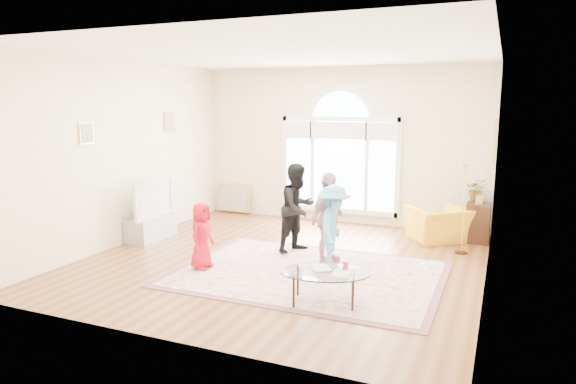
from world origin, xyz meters
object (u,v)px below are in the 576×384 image
at_px(television, 150,199).
at_px(coffee_table, 324,273).
at_px(tv_console, 151,228).
at_px(armchair, 439,224).
at_px(area_rug, 308,273).

relative_size(television, coffee_table, 0.91).
height_order(tv_console, television, television).
bearing_deg(tv_console, armchair, 21.29).
height_order(tv_console, armchair, armchair).
bearing_deg(area_rug, coffee_table, -59.31).
height_order(area_rug, television, television).
height_order(area_rug, armchair, armchair).
distance_m(tv_console, coffee_table, 4.30).
relative_size(area_rug, coffee_table, 2.87).
height_order(area_rug, tv_console, tv_console).
xyz_separation_m(tv_console, television, (0.01, 0.00, 0.54)).
relative_size(tv_console, armchair, 1.05).
bearing_deg(television, armchair, 21.32).
relative_size(coffee_table, armchair, 1.32).
bearing_deg(area_rug, television, 167.66).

